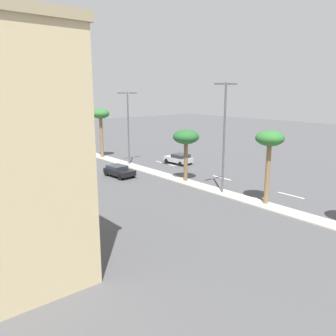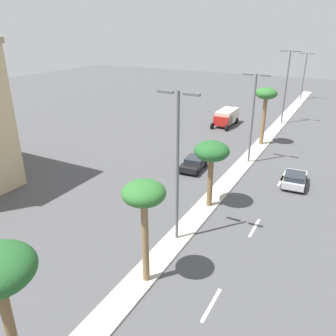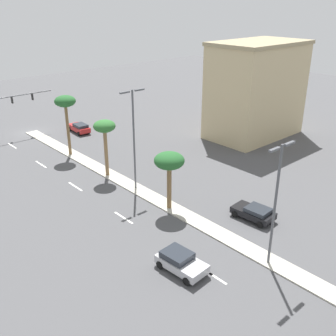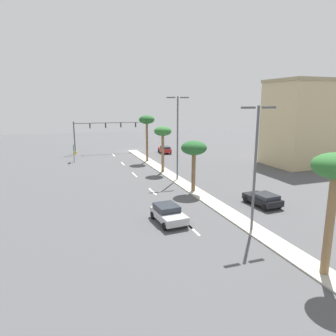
# 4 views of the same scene
# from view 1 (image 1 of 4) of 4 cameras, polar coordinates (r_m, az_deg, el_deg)

# --- Properties ---
(ground_plane) EXTENTS (160.00, 160.00, 0.00)m
(ground_plane) POSITION_cam_1_polar(r_m,az_deg,el_deg) (41.73, -1.24, -1.13)
(ground_plane) COLOR #4C4C4F
(median_curb) EXTENTS (1.80, 92.59, 0.12)m
(median_curb) POSITION_cam_1_polar(r_m,az_deg,el_deg) (49.99, -8.59, 1.12)
(median_curb) COLOR #B7B2A3
(median_curb) RESTS_ON ground
(lane_stripe_front) EXTENTS (0.20, 2.80, 0.01)m
(lane_stripe_front) POSITION_cam_1_polar(r_m,az_deg,el_deg) (35.72, 19.70, -4.28)
(lane_stripe_front) COLOR silver
(lane_stripe_front) RESTS_ON ground
(lane_stripe_left) EXTENTS (0.20, 2.80, 0.01)m
(lane_stripe_left) POSITION_cam_1_polar(r_m,az_deg,el_deg) (40.75, 8.92, -1.62)
(lane_stripe_left) COLOR silver
(lane_stripe_left) RESTS_ON ground
(lane_stripe_near) EXTENTS (0.20, 2.80, 0.01)m
(lane_stripe_near) POSITION_cam_1_polar(r_m,az_deg,el_deg) (48.63, -0.96, 0.88)
(lane_stripe_near) COLOR silver
(lane_stripe_near) RESTS_ON ground
(lane_stripe_outboard) EXTENTS (0.20, 2.80, 0.01)m
(lane_stripe_outboard) POSITION_cam_1_polar(r_m,az_deg,el_deg) (47.60, 0.07, 0.62)
(lane_stripe_outboard) COLOR silver
(lane_stripe_outboard) RESTS_ON ground
(palm_tree_rear) EXTENTS (2.46, 2.46, 6.55)m
(palm_tree_rear) POSITION_cam_1_polar(r_m,az_deg,el_deg) (30.97, 16.49, 4.19)
(palm_tree_rear) COLOR olive
(palm_tree_rear) RESTS_ON median_curb
(palm_tree_center) EXTENTS (2.88, 2.88, 5.73)m
(palm_tree_center) POSITION_cam_1_polar(r_m,az_deg,el_deg) (37.76, 3.00, 4.94)
(palm_tree_center) COLOR brown
(palm_tree_center) RESTS_ON median_curb
(palm_tree_far) EXTENTS (2.64, 2.64, 7.24)m
(palm_tree_far) POSITION_cam_1_polar(r_m,az_deg,el_deg) (52.55, -11.12, 8.34)
(palm_tree_far) COLOR olive
(palm_tree_far) RESTS_ON median_curb
(street_lamp_front) EXTENTS (2.90, 0.24, 10.62)m
(street_lamp_front) POSITION_cam_1_polar(r_m,az_deg,el_deg) (33.51, 9.33, 6.21)
(street_lamp_front) COLOR #515459
(street_lamp_front) RESTS_ON median_curb
(street_lamp_rear) EXTENTS (2.90, 0.24, 9.70)m
(street_lamp_rear) POSITION_cam_1_polar(r_m,az_deg,el_deg) (46.82, -6.62, 7.52)
(street_lamp_rear) COLOR #515459
(street_lamp_rear) RESTS_ON median_curb
(street_lamp_right) EXTENTS (2.90, 0.24, 10.86)m
(street_lamp_right) POSITION_cam_1_polar(r_m,az_deg,el_deg) (63.19, -16.17, 8.99)
(street_lamp_right) COLOR #515459
(street_lamp_right) RESTS_ON median_curb
(street_lamp_mid) EXTENTS (2.90, 0.24, 9.11)m
(street_lamp_mid) POSITION_cam_1_polar(r_m,az_deg,el_deg) (82.84, -22.32, 8.69)
(street_lamp_mid) COLOR #515459
(street_lamp_mid) RESTS_ON median_curb
(sedan_black_right) EXTENTS (2.35, 4.02, 1.29)m
(sedan_black_right) POSITION_cam_1_polar(r_m,az_deg,el_deg) (41.16, -8.13, -0.44)
(sedan_black_right) COLOR black
(sedan_black_right) RESTS_ON ground
(sedan_silver_leading) EXTENTS (2.34, 4.03, 1.43)m
(sedan_silver_leading) POSITION_cam_1_polar(r_m,az_deg,el_deg) (47.81, 1.81, 1.59)
(sedan_silver_leading) COLOR #B2B2B7
(sedan_silver_leading) RESTS_ON ground
(box_truck) EXTENTS (2.56, 6.04, 2.36)m
(box_truck) POSITION_cam_1_polar(r_m,az_deg,el_deg) (56.13, -20.52, 3.02)
(box_truck) COLOR #B21E19
(box_truck) RESTS_ON ground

